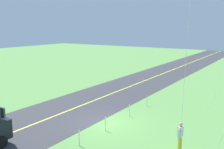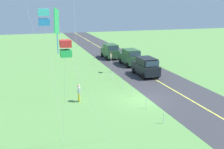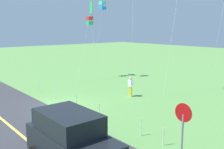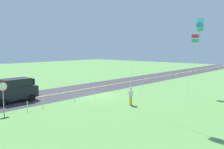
% 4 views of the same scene
% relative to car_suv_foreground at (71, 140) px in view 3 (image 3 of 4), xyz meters
% --- Properties ---
extents(ground_plane, '(120.00, 120.00, 0.10)m').
position_rel_car_suv_foreground_xyz_m(ground_plane, '(-7.68, 3.62, -1.20)').
color(ground_plane, '#60994C').
extents(asphalt_road, '(120.00, 7.00, 0.00)m').
position_rel_car_suv_foreground_xyz_m(asphalt_road, '(-7.68, -0.38, -1.15)').
color(asphalt_road, '#38383D').
rests_on(asphalt_road, ground).
extents(road_centre_stripe, '(120.00, 0.16, 0.00)m').
position_rel_car_suv_foreground_xyz_m(road_centre_stripe, '(-7.68, -0.38, -1.15)').
color(road_centre_stripe, '#E5E04C').
rests_on(road_centre_stripe, asphalt_road).
extents(car_suv_foreground, '(4.40, 2.12, 2.24)m').
position_rel_car_suv_foreground_xyz_m(car_suv_foreground, '(0.00, 0.00, 0.00)').
color(car_suv_foreground, black).
rests_on(car_suv_foreground, ground).
extents(stop_sign, '(0.76, 0.08, 2.56)m').
position_rel_car_suv_foreground_xyz_m(stop_sign, '(2.62, 3.53, 0.65)').
color(stop_sign, gray).
rests_on(stop_sign, ground).
extents(person_adult_near, '(0.58, 0.22, 1.60)m').
position_rel_car_suv_foreground_xyz_m(person_adult_near, '(-6.37, 9.28, -0.29)').
color(person_adult_near, yellow).
rests_on(person_adult_near, ground).
extents(kite_yellow_high, '(1.13, 1.01, 8.15)m').
position_rel_car_suv_foreground_xyz_m(kite_yellow_high, '(-13.93, 12.34, 6.55)').
color(kite_yellow_high, silver).
rests_on(kite_yellow_high, ground).
extents(kite_pink_drift, '(2.16, 0.56, 6.63)m').
position_rel_car_suv_foreground_xyz_m(kite_pink_drift, '(-15.00, 11.42, 5.03)').
color(kite_pink_drift, silver).
rests_on(kite_pink_drift, ground).
extents(kite_cyan_top, '(1.96, 3.14, 8.24)m').
position_rel_car_suv_foreground_xyz_m(kite_cyan_top, '(-15.23, 11.80, 6.28)').
color(kite_cyan_top, silver).
rests_on(kite_cyan_top, ground).
extents(fence_post_0, '(0.05, 0.05, 0.90)m').
position_rel_car_suv_foreground_xyz_m(fence_post_0, '(-12.72, 4.32, -0.70)').
color(fence_post_0, silver).
rests_on(fence_post_0, ground).
extents(fence_post_1, '(0.05, 0.05, 0.90)m').
position_rel_car_suv_foreground_xyz_m(fence_post_1, '(-9.71, 4.32, -0.70)').
color(fence_post_1, silver).
rests_on(fence_post_1, ground).
extents(fence_post_2, '(0.05, 0.05, 0.90)m').
position_rel_car_suv_foreground_xyz_m(fence_post_2, '(-6.54, 4.32, -0.70)').
color(fence_post_2, silver).
rests_on(fence_post_2, ground).
extents(fence_post_3, '(0.05, 0.05, 0.90)m').
position_rel_car_suv_foreground_xyz_m(fence_post_3, '(-3.93, 4.32, -0.70)').
color(fence_post_3, silver).
rests_on(fence_post_3, ground).
extents(fence_post_4, '(0.05, 0.05, 0.90)m').
position_rel_car_suv_foreground_xyz_m(fence_post_4, '(-0.41, 4.32, -0.70)').
color(fence_post_4, silver).
rests_on(fence_post_4, ground).
extents(fence_post_5, '(0.05, 0.05, 0.90)m').
position_rel_car_suv_foreground_xyz_m(fence_post_5, '(1.05, 4.32, -0.70)').
color(fence_post_5, silver).
rests_on(fence_post_5, ground).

